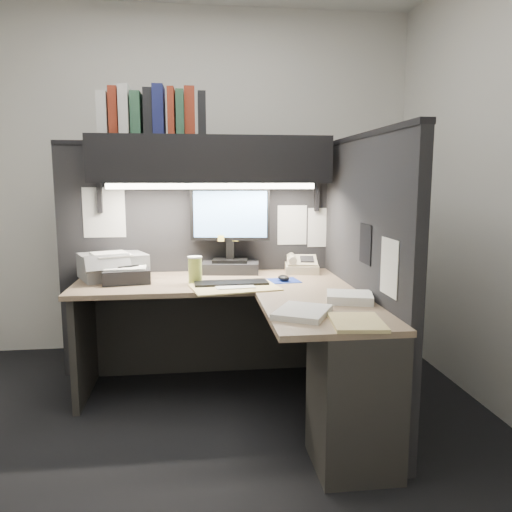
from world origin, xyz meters
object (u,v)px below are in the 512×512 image
monitor (230,239)px  telephone (302,266)px  keyboard (231,283)px  coffee_cup (195,271)px  notebook_stack (126,275)px  desk (273,351)px  overhead_shelf (211,160)px  printer (113,266)px

monitor → telephone: bearing=2.4°
keyboard → coffee_cup: size_ratio=2.80×
keyboard → notebook_stack: (-0.65, 0.17, 0.03)m
desk → monitor: bearing=102.0°
desk → keyboard: size_ratio=3.80×
overhead_shelf → desk: bearing=-68.2°
overhead_shelf → notebook_stack: size_ratio=5.39×
desk → telephone: bearing=67.5°
overhead_shelf → keyboard: size_ratio=3.46×
desk → telephone: (0.32, 0.77, 0.33)m
monitor → keyboard: size_ratio=1.31×
telephone → printer: (-1.28, -0.04, 0.03)m
keyboard → telephone: (0.52, 0.37, 0.04)m
overhead_shelf → printer: size_ratio=3.90×
desk → coffee_cup: bearing=130.6°
monitor → notebook_stack: size_ratio=2.04×
overhead_shelf → notebook_stack: overhead_shelf is taller
overhead_shelf → printer: 0.95m
keyboard → coffee_cup: coffee_cup is taller
telephone → coffee_cup: size_ratio=1.47×
telephone → overhead_shelf: bearing=-170.1°
coffee_cup → monitor: bearing=53.6°
monitor → notebook_stack: (-0.68, -0.24, -0.19)m
overhead_shelf → telephone: bearing=2.0°
keyboard → monitor: bearing=83.9°
monitor → telephone: (0.50, -0.04, -0.19)m
desk → telephone: size_ratio=7.21×
telephone → coffee_cup: (-0.74, -0.29, 0.03)m
keyboard → printer: size_ratio=1.13×
desk → monitor: (-0.17, 0.82, 0.52)m
desk → coffee_cup: (-0.42, 0.49, 0.37)m
telephone → notebook_stack: telephone is taller
overhead_shelf → monitor: 0.56m
overhead_shelf → keyboard: 0.84m
keyboard → telephone: telephone is taller
overhead_shelf → coffee_cup: bearing=-114.0°
desk → overhead_shelf: (-0.30, 0.75, 1.06)m
coffee_cup → keyboard: bearing=-21.6°
overhead_shelf → notebook_stack: bearing=-162.2°
telephone → desk: bearing=-104.6°
keyboard → overhead_shelf: bearing=103.4°
monitor → coffee_cup: 0.44m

